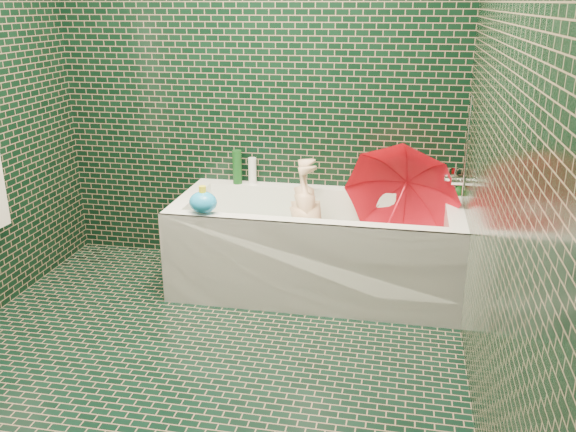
% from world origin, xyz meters
% --- Properties ---
extents(floor, '(2.80, 2.80, 0.00)m').
position_xyz_m(floor, '(0.00, 0.00, 0.00)').
color(floor, black).
rests_on(floor, ground).
extents(wall_back, '(2.80, 0.00, 2.80)m').
position_xyz_m(wall_back, '(0.00, 1.40, 1.25)').
color(wall_back, black).
rests_on(wall_back, floor).
extents(wall_right, '(0.00, 2.80, 2.80)m').
position_xyz_m(wall_right, '(1.30, 0.00, 1.25)').
color(wall_right, black).
rests_on(wall_right, floor).
extents(bathtub, '(1.70, 0.75, 0.55)m').
position_xyz_m(bathtub, '(0.45, 1.01, 0.21)').
color(bathtub, white).
rests_on(bathtub, floor).
extents(bath_mat, '(1.35, 0.47, 0.01)m').
position_xyz_m(bath_mat, '(0.45, 1.02, 0.16)').
color(bath_mat, green).
rests_on(bath_mat, bathtub).
extents(water, '(1.48, 0.53, 0.00)m').
position_xyz_m(water, '(0.45, 1.02, 0.30)').
color(water, silver).
rests_on(water, bathtub).
extents(faucet, '(0.18, 0.19, 0.55)m').
position_xyz_m(faucet, '(1.26, 1.02, 0.77)').
color(faucet, silver).
rests_on(faucet, wall_right).
extents(child, '(0.99, 0.45, 0.30)m').
position_xyz_m(child, '(0.41, 1.06, 0.31)').
color(child, '#DCB089').
rests_on(child, bathtub).
extents(umbrella, '(0.94, 0.90, 0.92)m').
position_xyz_m(umbrella, '(0.92, 1.04, 0.56)').
color(umbrella, red).
rests_on(umbrella, bathtub).
extents(soap_bottle_a, '(0.13, 0.13, 0.27)m').
position_xyz_m(soap_bottle_a, '(1.25, 1.36, 0.55)').
color(soap_bottle_a, white).
rests_on(soap_bottle_a, bathtub).
extents(soap_bottle_b, '(0.09, 0.09, 0.18)m').
position_xyz_m(soap_bottle_b, '(1.25, 1.35, 0.55)').
color(soap_bottle_b, '#511C6B').
rests_on(soap_bottle_b, bathtub).
extents(soap_bottle_c, '(0.17, 0.17, 0.16)m').
position_xyz_m(soap_bottle_c, '(1.25, 1.33, 0.55)').
color(soap_bottle_c, '#124116').
rests_on(soap_bottle_c, bathtub).
extents(bottle_right_tall, '(0.07, 0.07, 0.20)m').
position_xyz_m(bottle_right_tall, '(1.09, 1.37, 0.65)').
color(bottle_right_tall, '#124116').
rests_on(bottle_right_tall, bathtub).
extents(bottle_right_pump, '(0.06, 0.06, 0.17)m').
position_xyz_m(bottle_right_pump, '(1.25, 1.36, 0.64)').
color(bottle_right_pump, silver).
rests_on(bottle_right_pump, bathtub).
extents(bottle_left_tall, '(0.07, 0.07, 0.22)m').
position_xyz_m(bottle_left_tall, '(-0.12, 1.33, 0.66)').
color(bottle_left_tall, '#124116').
rests_on(bottle_left_tall, bathtub).
extents(bottle_left_short, '(0.05, 0.05, 0.17)m').
position_xyz_m(bottle_left_short, '(-0.03, 1.35, 0.64)').
color(bottle_left_short, white).
rests_on(bottle_left_short, bathtub).
extents(rubber_duck, '(0.12, 0.10, 0.09)m').
position_xyz_m(rubber_duck, '(1.07, 1.34, 0.59)').
color(rubber_duck, yellow).
rests_on(rubber_duck, bathtub).
extents(bath_toy, '(0.20, 0.18, 0.16)m').
position_xyz_m(bath_toy, '(-0.15, 0.71, 0.62)').
color(bath_toy, '#188DDB').
rests_on(bath_toy, bathtub).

